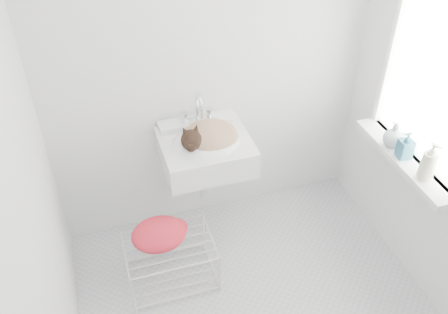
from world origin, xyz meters
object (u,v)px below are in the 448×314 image
object	(u,v)px
sink	(205,140)
bottle_b	(403,157)
wire_rack	(171,263)
bottle_a	(424,178)
bottle_c	(391,145)
cat	(208,136)

from	to	relation	value
sink	bottle_b	distance (m)	1.24
wire_rack	bottle_b	bearing A→B (deg)	-7.70
bottle_a	bottle_c	size ratio (longest dim) A/B	1.27
sink	bottle_a	size ratio (longest dim) A/B	2.74
cat	wire_rack	xyz separation A→B (m)	(-0.37, -0.32, -0.74)
cat	bottle_a	world-z (taller)	cat
wire_rack	bottle_c	distance (m)	1.63
sink	bottle_a	bearing A→B (deg)	-33.97
wire_rack	bottle_b	size ratio (longest dim) A/B	3.13
bottle_a	sink	bearing A→B (deg)	146.03
sink	bottle_b	bearing A→B (deg)	-25.79
sink	wire_rack	distance (m)	0.85
bottle_b	bottle_c	world-z (taller)	bottle_b
sink	cat	distance (m)	0.04
cat	bottle_b	bearing A→B (deg)	-30.34
sink	bottle_b	world-z (taller)	sink
wire_rack	bottle_c	size ratio (longest dim) A/B	3.36
cat	bottle_b	world-z (taller)	cat
bottle_c	sink	bearing A→B (deg)	159.62
cat	bottle_c	size ratio (longest dim) A/B	2.45
cat	sink	bearing A→B (deg)	125.35
cat	bottle_b	distance (m)	1.22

